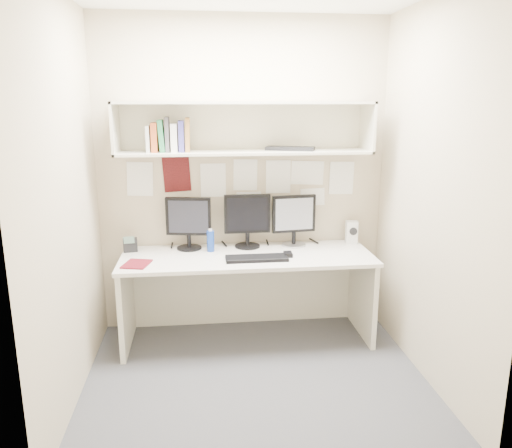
{
  "coord_description": "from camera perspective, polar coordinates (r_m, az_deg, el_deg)",
  "views": [
    {
      "loc": [
        -0.36,
        -3.15,
        1.92
      ],
      "look_at": [
        0.04,
        0.35,
        1.05
      ],
      "focal_mm": 35.0,
      "sensor_mm": 36.0,
      "label": 1
    }
  ],
  "objects": [
    {
      "name": "speaker",
      "position": [
        4.37,
        10.86,
        -0.9
      ],
      "size": [
        0.11,
        0.11,
        0.19
      ],
      "rotation": [
        0.0,
        0.0,
        -0.13
      ],
      "color": "silver",
      "rests_on": "desk"
    },
    {
      "name": "monitor_center",
      "position": [
        4.14,
        -1.0,
        0.65
      ],
      "size": [
        0.38,
        0.21,
        0.45
      ],
      "rotation": [
        0.0,
        0.0,
        0.0
      ],
      "color": "black",
      "rests_on": "desk"
    },
    {
      "name": "maroon_notebook",
      "position": [
        3.85,
        -13.48,
        -4.47
      ],
      "size": [
        0.23,
        0.26,
        0.01
      ],
      "primitive_type": "cube",
      "rotation": [
        0.0,
        0.0,
        -0.25
      ],
      "color": "maroon",
      "rests_on": "desk"
    },
    {
      "name": "keyboard",
      "position": [
        3.86,
        0.08,
        -3.94
      ],
      "size": [
        0.48,
        0.17,
        0.02
      ],
      "primitive_type": "cube",
      "rotation": [
        0.0,
        0.0,
        0.0
      ],
      "color": "black",
      "rests_on": "desk"
    },
    {
      "name": "monitor_left",
      "position": [
        4.13,
        -7.73,
        0.38
      ],
      "size": [
        0.37,
        0.2,
        0.43
      ],
      "rotation": [
        0.0,
        0.0,
        -0.17
      ],
      "color": "black",
      "rests_on": "desk"
    },
    {
      "name": "desk_phone",
      "position": [
        4.2,
        -14.18,
        -2.31
      ],
      "size": [
        0.13,
        0.12,
        0.14
      ],
      "rotation": [
        0.0,
        0.0,
        0.15
      ],
      "color": "black",
      "rests_on": "desk"
    },
    {
      "name": "monitor_right",
      "position": [
        4.2,
        4.35,
        0.69
      ],
      "size": [
        0.37,
        0.2,
        0.43
      ],
      "rotation": [
        0.0,
        0.0,
        0.12
      ],
      "color": "#A5A5AA",
      "rests_on": "desk"
    },
    {
      "name": "wall_back",
      "position": [
        4.21,
        -1.5,
        5.36
      ],
      "size": [
        2.4,
        0.02,
        2.6
      ],
      "primitive_type": "cube",
      "color": "#BBAC8F",
      "rests_on": "ground"
    },
    {
      "name": "blue_bottle",
      "position": [
        4.07,
        -5.22,
        -1.92
      ],
      "size": [
        0.06,
        0.06,
        0.19
      ],
      "color": "navy",
      "rests_on": "desk"
    },
    {
      "name": "overhead_hutch",
      "position": [
        4.03,
        -1.37,
        10.99
      ],
      "size": [
        2.0,
        0.38,
        0.4
      ],
      "color": "beige",
      "rests_on": "wall_back"
    },
    {
      "name": "desk",
      "position": [
        4.12,
        -1.0,
        -8.33
      ],
      "size": [
        2.0,
        0.7,
        0.73
      ],
      "color": "silver",
      "rests_on": "floor"
    },
    {
      "name": "floor",
      "position": [
        3.7,
        0.03,
        -17.38
      ],
      "size": [
        2.4,
        2.0,
        0.01
      ],
      "primitive_type": "cube",
      "color": "#424247",
      "rests_on": "ground"
    },
    {
      "name": "hutch_tray",
      "position": [
        4.04,
        3.92,
        8.61
      ],
      "size": [
        0.41,
        0.27,
        0.03
      ],
      "primitive_type": "cube",
      "rotation": [
        0.0,
        0.0,
        -0.35
      ],
      "color": "black",
      "rests_on": "overhead_hutch"
    },
    {
      "name": "wall_left",
      "position": [
        3.32,
        -21.04,
        2.14
      ],
      "size": [
        0.02,
        2.0,
        2.6
      ],
      "primitive_type": "cube",
      "color": "#BBAC8F",
      "rests_on": "ground"
    },
    {
      "name": "book_stack",
      "position": [
        3.96,
        -9.93,
        9.83
      ],
      "size": [
        0.33,
        0.16,
        0.27
      ],
      "color": "beige",
      "rests_on": "overhead_hutch"
    },
    {
      "name": "wall_right",
      "position": [
        3.57,
        19.6,
        3.02
      ],
      "size": [
        0.02,
        2.0,
        2.6
      ],
      "primitive_type": "cube",
      "color": "#BBAC8F",
      "rests_on": "ground"
    },
    {
      "name": "mouse",
      "position": [
        3.96,
        3.68,
        -3.47
      ],
      "size": [
        0.06,
        0.1,
        0.03
      ],
      "primitive_type": "cube",
      "rotation": [
        0.0,
        0.0,
        -0.02
      ],
      "color": "black",
      "rests_on": "desk"
    },
    {
      "name": "wall_front",
      "position": [
        2.26,
        2.89,
        -2.07
      ],
      "size": [
        2.4,
        0.02,
        2.6
      ],
      "primitive_type": "cube",
      "color": "#BBAC8F",
      "rests_on": "ground"
    },
    {
      "name": "pinned_papers",
      "position": [
        4.21,
        -1.49,
        4.68
      ],
      "size": [
        1.92,
        0.01,
        0.48
      ],
      "primitive_type": null,
      "color": "white",
      "rests_on": "wall_back"
    }
  ]
}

